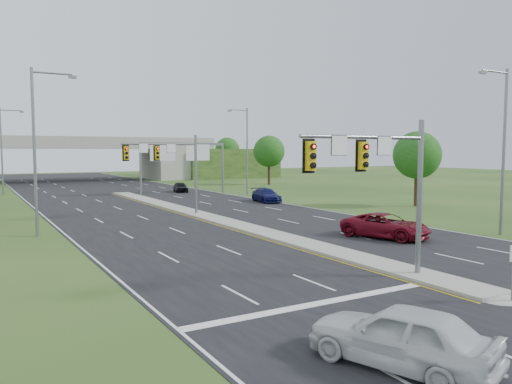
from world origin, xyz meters
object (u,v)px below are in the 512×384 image
object	(u,v)px
signal_mast_far	(171,161)
car_far_b	(266,195)
car_white	(401,335)
sign_gantry	(182,154)
car_far_a	(386,226)
car_far_c	(181,187)
overpass	(76,162)
signal_mast_near	(384,173)

from	to	relation	value
signal_mast_far	car_far_b	distance (m)	15.18
car_white	sign_gantry	bearing A→B (deg)	-126.66
car_far_a	car_far_c	bearing A→B (deg)	67.77
sign_gantry	car_far_b	bearing A→B (deg)	-72.61
signal_mast_far	car_far_a	world-z (taller)	signal_mast_far
overpass	car_white	size ratio (longest dim) A/B	16.27
signal_mast_near	sign_gantry	xyz separation A→B (m)	(8.95, 44.99, 0.51)
signal_mast_far	car_far_b	bearing A→B (deg)	25.28
overpass	car_white	xyz separation A→B (m)	(-7.75, -86.40, -2.70)
signal_mast_near	overpass	xyz separation A→B (m)	(2.26, 80.07, -1.17)
signal_mast_far	sign_gantry	size ratio (longest dim) A/B	0.60
sign_gantry	car_far_c	size ratio (longest dim) A/B	2.91
signal_mast_near	car_white	world-z (taller)	signal_mast_near
car_far_b	car_far_c	size ratio (longest dim) A/B	1.26
car_white	car_far_a	bearing A→B (deg)	-154.51
car_far_b	overpass	bearing A→B (deg)	111.68
car_far_a	sign_gantry	bearing A→B (deg)	69.12
sign_gantry	overpass	size ratio (longest dim) A/B	0.14
sign_gantry	car_white	distance (m)	53.49
car_far_c	signal_mast_near	bearing A→B (deg)	-89.42
signal_mast_far	car_far_c	world-z (taller)	signal_mast_far
signal_mast_far	car_white	bearing A→B (deg)	-99.93
overpass	car_white	distance (m)	86.79
car_far_a	signal_mast_far	bearing A→B (deg)	96.11
signal_mast_far	car_far_c	size ratio (longest dim) A/B	1.76
overpass	car_far_b	bearing A→B (deg)	-77.32
signal_mast_far	sign_gantry	bearing A→B (deg)	65.89
car_far_a	car_far_b	size ratio (longest dim) A/B	1.14
signal_mast_far	overpass	world-z (taller)	overpass
signal_mast_near	signal_mast_far	xyz separation A→B (m)	(0.00, 25.00, 0.00)
signal_mast_far	car_white	world-z (taller)	signal_mast_far
overpass	car_far_c	size ratio (longest dim) A/B	20.10
overpass	car_far_b	distance (m)	50.12
signal_mast_far	car_far_c	distance (m)	25.69
signal_mast_near	overpass	bearing A→B (deg)	88.38
car_white	overpass	bearing A→B (deg)	-116.08
signal_mast_near	car_far_b	xyz separation A→B (m)	(13.25, 31.26, -3.98)
signal_mast_near	car_white	size ratio (longest dim) A/B	1.42
sign_gantry	car_far_a	world-z (taller)	sign_gantry
car_far_a	car_far_c	distance (m)	40.31
sign_gantry	overpass	world-z (taller)	overpass
car_white	car_far_b	xyz separation A→B (m)	(18.73, 37.58, -0.11)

